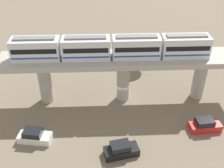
% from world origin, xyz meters
% --- Properties ---
extents(ground_plane, '(120.00, 120.00, 0.00)m').
position_xyz_m(ground_plane, '(0.00, 0.00, 0.00)').
color(ground_plane, '#706654').
extents(viaduct, '(5.20, 35.80, 7.27)m').
position_xyz_m(viaduct, '(0.00, 0.00, 5.71)').
color(viaduct, '#A8A59E').
rests_on(viaduct, ground).
extents(train, '(2.64, 27.45, 3.24)m').
position_xyz_m(train, '(0.00, 1.77, 8.80)').
color(train, silver).
rests_on(train, viaduct).
extents(parked_car_white, '(2.44, 4.43, 1.76)m').
position_xyz_m(parked_car_white, '(-8.68, 11.97, 0.74)').
color(parked_car_white, white).
rests_on(parked_car_white, ground).
extents(parked_car_black, '(2.63, 4.48, 1.76)m').
position_xyz_m(parked_car_black, '(-11.45, 1.06, 0.74)').
color(parked_car_black, black).
rests_on(parked_car_black, ground).
extents(parked_car_red, '(2.17, 4.34, 1.76)m').
position_xyz_m(parked_car_red, '(-7.55, -10.48, 0.74)').
color(parked_car_red, red).
rests_on(parked_car_red, ground).
extents(tree_near_viaduct, '(3.47, 3.47, 5.46)m').
position_xyz_m(tree_near_viaduct, '(9.17, -3.83, 3.71)').
color(tree_near_viaduct, brown).
rests_on(tree_near_viaduct, ground).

